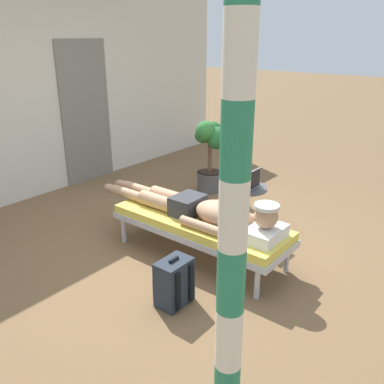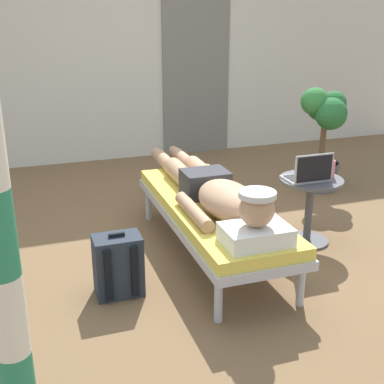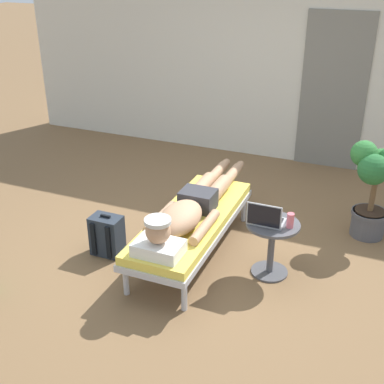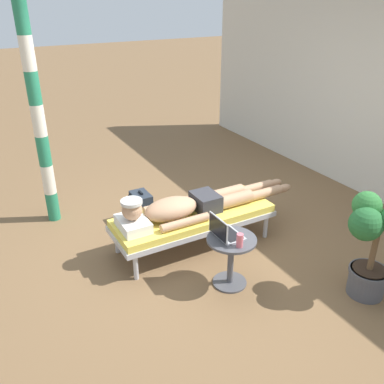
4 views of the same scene
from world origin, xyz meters
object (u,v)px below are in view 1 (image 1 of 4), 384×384
(person_reclining, at_px, (204,210))
(porch_post, at_px, (234,214))
(lounge_chair, at_px, (200,225))
(side_table, at_px, (245,201))
(potted_plant, at_px, (210,150))
(backpack, at_px, (174,282))
(drink_glass, at_px, (254,178))
(laptop, at_px, (247,184))

(person_reclining, height_order, porch_post, porch_post)
(lounge_chair, xyz_separation_m, side_table, (0.79, -0.03, 0.01))
(potted_plant, bearing_deg, backpack, -150.18)
(person_reclining, xyz_separation_m, side_table, (0.79, 0.02, -0.16))
(side_table, bearing_deg, drink_glass, -6.07)
(lounge_chair, height_order, laptop, laptop)
(potted_plant, distance_m, porch_post, 3.77)
(laptop, distance_m, potted_plant, 1.35)
(person_reclining, height_order, backpack, person_reclining)
(drink_glass, bearing_deg, backpack, -171.04)
(lounge_chair, xyz_separation_m, drink_glass, (0.94, -0.05, 0.24))
(potted_plant, bearing_deg, porch_post, -142.22)
(person_reclining, xyz_separation_m, potted_plant, (1.54, 1.05, 0.08))
(side_table, bearing_deg, laptop, -139.48)
(side_table, relative_size, backpack, 1.23)
(person_reclining, xyz_separation_m, porch_post, (-1.39, -1.22, 0.77))
(lounge_chair, bearing_deg, potted_plant, 33.12)
(potted_plant, height_order, porch_post, porch_post)
(laptop, xyz_separation_m, drink_glass, (0.21, 0.04, 0.01))
(lounge_chair, bearing_deg, laptop, -6.32)
(person_reclining, bearing_deg, drink_glass, 0.07)
(drink_glass, relative_size, porch_post, 0.05)
(porch_post, bearing_deg, laptop, 29.21)
(laptop, relative_size, drink_glass, 2.31)
(potted_plant, bearing_deg, drink_glass, -119.76)
(backpack, distance_m, potted_plant, 2.68)
(porch_post, bearing_deg, potted_plant, 37.78)
(drink_glass, bearing_deg, laptop, -170.45)
(backpack, height_order, porch_post, porch_post)
(backpack, bearing_deg, side_table, 10.39)
(person_reclining, distance_m, side_table, 0.81)
(person_reclining, relative_size, side_table, 4.15)
(porch_post, bearing_deg, lounge_chair, 42.33)
(drink_glass, distance_m, backpack, 1.76)
(laptop, relative_size, potted_plant, 0.30)
(lounge_chair, distance_m, laptop, 0.77)
(person_reclining, distance_m, porch_post, 2.00)
(drink_glass, xyz_separation_m, porch_post, (-2.33, -1.22, 0.70))
(drink_glass, bearing_deg, porch_post, -152.35)
(potted_plant, bearing_deg, lounge_chair, -146.88)
(laptop, height_order, porch_post, porch_post)
(backpack, bearing_deg, drink_glass, 8.96)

